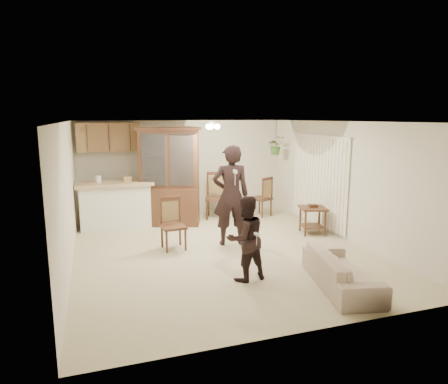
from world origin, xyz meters
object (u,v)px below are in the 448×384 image
object	(u,v)px
sofa	(342,264)
child	(246,239)
chair_bar	(174,235)
side_table	(312,220)
adult	(231,201)
chair_hutch_left	(216,205)
china_hutch	(170,177)
chair_hutch_right	(261,205)

from	to	relation	value
sofa	child	xyz separation A→B (m)	(-1.31, 0.71, 0.31)
sofa	chair_bar	size ratio (longest dim) A/B	1.82
child	side_table	size ratio (longest dim) A/B	2.01
adult	chair_hutch_left	size ratio (longest dim) A/B	1.52
child	china_hutch	xyz separation A→B (m)	(-0.51, 3.72, 0.49)
adult	chair_hutch_right	size ratio (longest dim) A/B	1.71
child	chair_hutch_left	distance (m)	4.06
adult	china_hutch	xyz separation A→B (m)	(-0.89, 1.91, 0.26)
child	chair_hutch_right	size ratio (longest dim) A/B	1.28
side_table	chair_hutch_left	xyz separation A→B (m)	(-1.65, 2.03, 0.02)
china_hutch	chair_hutch_left	world-z (taller)	china_hutch
adult	china_hutch	bearing A→B (deg)	-55.23
sofa	adult	distance (m)	2.74
sofa	chair_hutch_right	bearing A→B (deg)	5.04
chair_hutch_right	child	bearing A→B (deg)	34.16
adult	side_table	world-z (taller)	adult
chair_hutch_left	adult	bearing A→B (deg)	-78.86
sofa	chair_bar	world-z (taller)	chair_bar
china_hutch	chair_hutch_right	xyz separation A→B (m)	(2.43, 0.11, -0.87)
adult	child	xyz separation A→B (m)	(-0.38, -1.81, -0.22)
sofa	chair_bar	xyz separation A→B (m)	(-2.11, 2.57, -0.08)
chair_bar	chair_hutch_right	world-z (taller)	chair_hutch_right
china_hutch	child	bearing A→B (deg)	-63.10
child	china_hutch	distance (m)	3.78
side_table	chair_hutch_right	distance (m)	1.92
child	chair_hutch_left	world-z (taller)	child
china_hutch	chair_bar	xyz separation A→B (m)	(-0.29, -1.85, -0.87)
chair_hutch_left	chair_hutch_right	size ratio (longest dim) A/B	1.12
side_table	chair_hutch_left	size ratio (longest dim) A/B	0.57
chair_bar	adult	bearing A→B (deg)	-7.11
adult	chair_hutch_left	bearing A→B (deg)	-89.38
sofa	chair_hutch_right	distance (m)	4.57
chair_hutch_right	adult	bearing A→B (deg)	23.43
child	side_table	distance (m)	3.10
sofa	side_table	xyz separation A→B (m)	(1.06, 2.66, -0.05)
china_hutch	side_table	bearing A→B (deg)	-12.31
sofa	child	size ratio (longest dim) A/B	1.39
adult	china_hutch	world-z (taller)	china_hutch
chair_hutch_right	china_hutch	bearing A→B (deg)	-26.58
sofa	chair_hutch_left	world-z (taller)	chair_hutch_left
adult	sofa	bearing A→B (deg)	120.10
side_table	chair_hutch_left	bearing A→B (deg)	129.06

